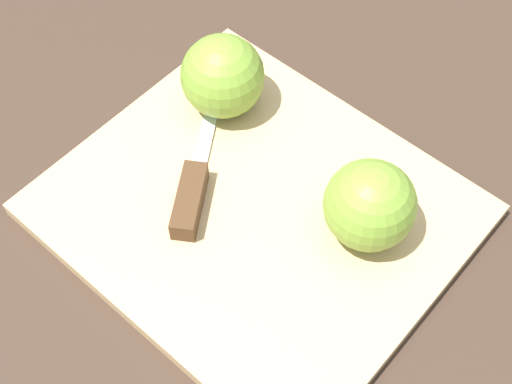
{
  "coord_description": "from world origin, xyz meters",
  "views": [
    {
      "loc": [
        -0.24,
        0.22,
        0.51
      ],
      "look_at": [
        0.0,
        0.0,
        0.03
      ],
      "focal_mm": 50.0,
      "sensor_mm": 36.0,
      "label": 1
    }
  ],
  "objects": [
    {
      "name": "apple_half_left",
      "position": [
        -0.08,
        -0.05,
        0.05
      ],
      "size": [
        0.07,
        0.07,
        0.07
      ],
      "rotation": [
        0.0,
        0.0,
        4.12
      ],
      "color": "olive",
      "rests_on": "cutting_board"
    },
    {
      "name": "apple_half_right",
      "position": [
        0.1,
        -0.05,
        0.05
      ],
      "size": [
        0.07,
        0.07,
        0.07
      ],
      "rotation": [
        0.0,
        0.0,
        0.49
      ],
      "color": "olive",
      "rests_on": "cutting_board"
    },
    {
      "name": "knife",
      "position": [
        0.04,
        0.04,
        0.02
      ],
      "size": [
        0.1,
        0.12,
        0.02
      ],
      "rotation": [
        0.0,
        0.0,
        -0.88
      ],
      "color": "silver",
      "rests_on": "cutting_board"
    },
    {
      "name": "ground_plane",
      "position": [
        0.0,
        0.0,
        0.0
      ],
      "size": [
        4.0,
        4.0,
        0.0
      ],
      "primitive_type": "plane",
      "color": "#38281E"
    },
    {
      "name": "cutting_board",
      "position": [
        0.0,
        0.0,
        0.01
      ],
      "size": [
        0.35,
        0.31,
        0.01
      ],
      "color": "tan",
      "rests_on": "ground_plane"
    }
  ]
}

